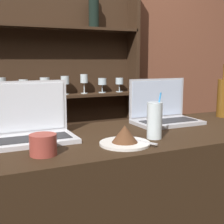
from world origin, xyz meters
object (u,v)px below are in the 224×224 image
(cake_plate, at_px, (125,137))
(coffee_cup, at_px, (43,145))
(wine_bottle_amber, at_px, (224,97))
(laptop_far, at_px, (163,113))
(water_glass, at_px, (155,120))
(laptop_near, at_px, (30,127))

(cake_plate, xyz_separation_m, coffee_cup, (-0.32, 0.00, 0.01))
(coffee_cup, bearing_deg, wine_bottle_amber, 14.96)
(laptop_far, height_order, water_glass, laptop_far)
(laptop_far, bearing_deg, cake_plate, -142.14)
(laptop_far, xyz_separation_m, coffee_cup, (-0.71, -0.30, -0.02))
(cake_plate, bearing_deg, wine_bottle_amber, 20.47)
(water_glass, relative_size, coffee_cup, 2.05)
(cake_plate, height_order, water_glass, water_glass)
(water_glass, bearing_deg, laptop_near, 158.19)
(laptop_near, xyz_separation_m, coffee_cup, (0.00, -0.23, -0.02))
(laptop_near, bearing_deg, coffee_cup, -89.97)
(wine_bottle_amber, bearing_deg, water_glass, -157.68)
(water_glass, height_order, coffee_cup, water_glass)
(laptop_near, distance_m, wine_bottle_amber, 1.14)
(cake_plate, bearing_deg, laptop_far, 37.86)
(laptop_far, distance_m, wine_bottle_amber, 0.43)
(laptop_far, height_order, cake_plate, laptop_far)
(water_glass, distance_m, wine_bottle_amber, 0.71)
(laptop_near, xyz_separation_m, water_glass, (0.48, -0.19, 0.02))
(laptop_near, height_order, cake_plate, laptop_near)
(cake_plate, bearing_deg, laptop_near, 144.73)
(laptop_near, bearing_deg, water_glass, -21.81)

